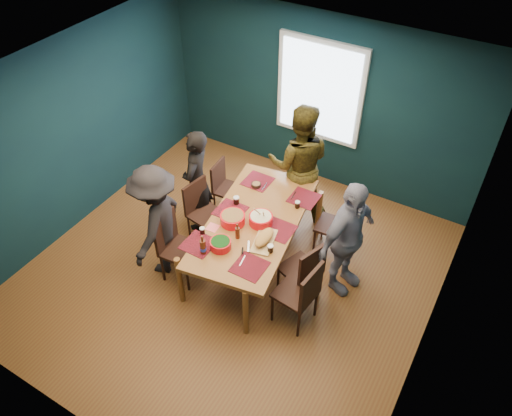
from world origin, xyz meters
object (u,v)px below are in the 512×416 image
at_px(chair_left_far, 224,184).
at_px(chair_left_mid, 201,207).
at_px(chair_right_far, 339,223).
at_px(dining_table, 254,225).
at_px(chair_left_near, 174,243).
at_px(bowl_salad, 233,218).
at_px(person_back, 299,164).
at_px(person_near_left, 157,221).
at_px(bowl_dumpling, 261,219).
at_px(person_far_left, 197,181).
at_px(chair_right_mid, 306,268).
at_px(chair_right_near, 302,292).
at_px(cutting_board, 264,238).
at_px(person_right, 347,239).
at_px(bowl_herbs, 221,244).

height_order(chair_left_far, chair_left_mid, chair_left_mid).
bearing_deg(chair_right_far, chair_left_far, 176.74).
relative_size(dining_table, chair_left_near, 2.34).
bearing_deg(bowl_salad, chair_left_near, -141.14).
distance_m(person_back, person_near_left, 2.14).
bearing_deg(bowl_dumpling, person_far_left, 165.80).
height_order(chair_right_mid, person_far_left, person_far_left).
bearing_deg(chair_right_far, chair_right_near, -90.12).
height_order(chair_left_mid, cutting_board, cutting_board).
height_order(chair_left_far, person_far_left, person_far_left).
bearing_deg(person_right, person_back, 66.80).
bearing_deg(chair_left_far, chair_left_near, -88.17).
distance_m(dining_table, chair_left_mid, 0.94).
bearing_deg(chair_right_near, bowl_dumpling, 155.26).
height_order(chair_right_far, bowl_dumpling, bowl_dumpling).
xyz_separation_m(chair_right_mid, bowl_dumpling, (-0.73, 0.18, 0.33)).
height_order(chair_right_near, bowl_herbs, chair_right_near).
bearing_deg(chair_left_near, cutting_board, 14.83).
bearing_deg(person_far_left, bowl_herbs, 33.29).
height_order(chair_left_mid, person_far_left, person_far_left).
bearing_deg(chair_right_mid, chair_left_far, 172.61).
height_order(bowl_salad, cutting_board, bowl_salad).
bearing_deg(bowl_dumpling, chair_right_mid, -13.74).
height_order(person_back, bowl_herbs, person_back).
bearing_deg(chair_left_near, bowl_salad, 34.41).
relative_size(bowl_salad, bowl_herbs, 1.23).
relative_size(person_far_left, bowl_herbs, 6.19).
xyz_separation_m(dining_table, person_right, (1.14, 0.27, 0.09)).
relative_size(chair_left_mid, chair_right_mid, 0.98).
bearing_deg(chair_right_mid, cutting_board, -150.88).
bearing_deg(person_back, person_far_left, 15.24).
bearing_deg(chair_right_far, bowl_salad, -142.25).
height_order(chair_right_mid, person_right, person_right).
bearing_deg(person_back, chair_right_near, 94.08).
bearing_deg(bowl_herbs, person_back, 86.51).
distance_m(dining_table, bowl_herbs, 0.63).
bearing_deg(person_right, chair_right_mid, 161.64).
relative_size(chair_left_near, chair_right_mid, 1.03).
relative_size(chair_right_near, person_near_left, 0.60).
xyz_separation_m(chair_right_far, bowl_herbs, (-0.94, -1.41, 0.36)).
bearing_deg(chair_left_mid, person_back, 60.13).
distance_m(chair_left_mid, chair_right_near, 1.98).
bearing_deg(chair_left_near, chair_right_mid, 11.60).
relative_size(bowl_dumpling, cutting_board, 0.52).
relative_size(person_back, bowl_dumpling, 6.17).
relative_size(person_right, bowl_dumpling, 5.58).
bearing_deg(bowl_salad, chair_left_mid, 158.36).
bearing_deg(dining_table, bowl_salad, -149.47).
relative_size(chair_right_far, bowl_salad, 2.83).
xyz_separation_m(chair_left_far, person_right, (2.10, -0.47, 0.34)).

